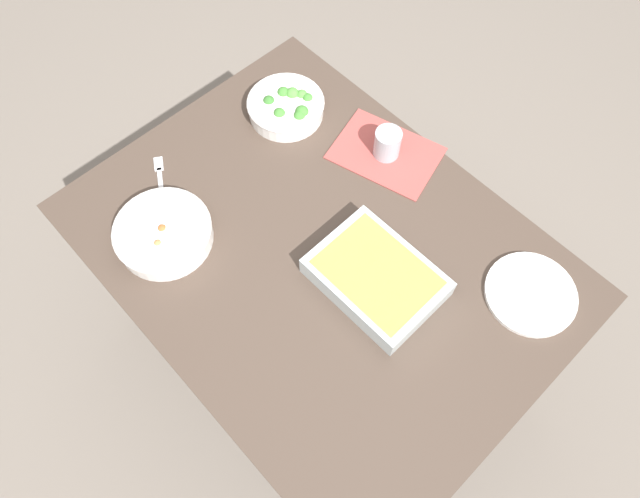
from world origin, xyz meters
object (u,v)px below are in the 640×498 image
Objects in this scene: stew_bowl at (164,233)px; broccoli_bowl at (286,106)px; baking_dish at (376,277)px; fork_on_table at (160,180)px; side_plate at (531,294)px; spoon_by_stew at (173,224)px; drink_cup at (387,145)px.

broccoli_bowl reaches higher than stew_bowl.
fork_on_table is at bearing -161.45° from baking_dish.
broccoli_bowl is 0.40m from fork_on_table.
fork_on_table is at bearing -98.56° from broccoli_bowl.
broccoli_bowl reaches higher than fork_on_table.
stew_bowl is 1.11× the size of side_plate.
broccoli_bowl is 0.72× the size of baking_dish.
baking_dish reaches higher than spoon_by_stew.
spoon_by_stew is (-0.47, -0.26, -0.03)m from baking_dish.
side_plate is at bearing 27.10° from fork_on_table.
spoon_by_stew is at bearing -22.80° from fork_on_table.
baking_dish reaches higher than side_plate.
fork_on_table is (-0.60, -0.20, -0.03)m from baking_dish.
broccoli_bowl reaches higher than baking_dish.
fork_on_table is (-0.88, -0.45, -0.00)m from side_plate.
stew_bowl is 0.53m from baking_dish.
side_plate reaches higher than spoon_by_stew.
fork_on_table is (-0.06, -0.40, -0.03)m from broccoli_bowl.
drink_cup is 0.60m from spoon_by_stew.
baking_dish reaches higher than fork_on_table.
stew_bowl is 0.90m from side_plate.
fork_on_table is at bearing 148.73° from stew_bowl.
broccoli_bowl reaches higher than side_plate.
baking_dish is 1.86× the size of spoon_by_stew.
stew_bowl is 0.81× the size of baking_dish.
drink_cup is at bearing 129.91° from baking_dish.
fork_on_table is at bearing 157.20° from spoon_by_stew.
broccoli_bowl is 0.82m from side_plate.
stew_bowl reaches higher than spoon_by_stew.
drink_cup is 0.39× the size of side_plate.
spoon_by_stew is 0.15m from fork_on_table.
spoon_by_stew is at bearing -111.08° from drink_cup.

